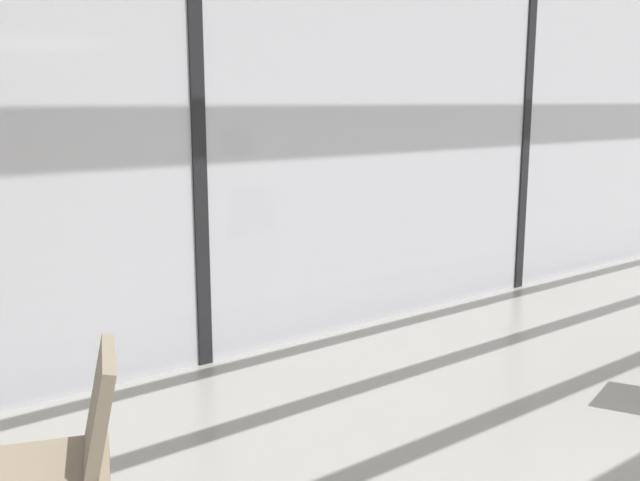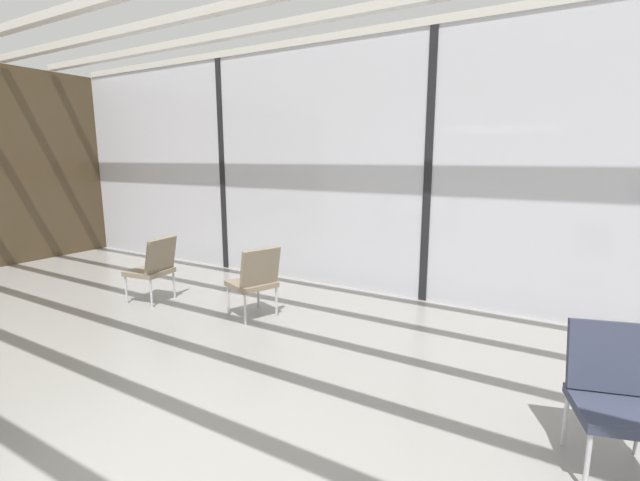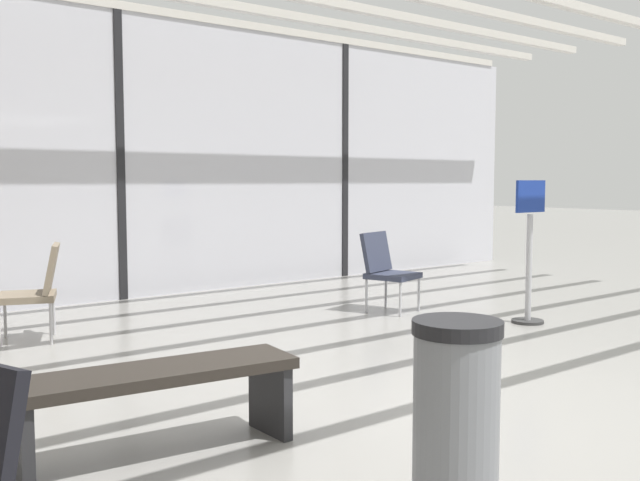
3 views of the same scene
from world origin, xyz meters
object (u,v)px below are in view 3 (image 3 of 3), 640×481
Objects in this scene: waiting_bench at (155,388)px; info_sign at (529,256)px; lounge_chair_3 at (386,267)px; lounge_chair_1 at (37,286)px; trash_bin at (456,421)px.

waiting_bench is 4.62m from info_sign.
info_sign is at bearing -80.11° from lounge_chair_3.
lounge_chair_1 is 0.60× the size of info_sign.
lounge_chair_3 is 0.60× the size of info_sign.
info_sign reaches higher than lounge_chair_3.
trash_bin is (0.69, -1.44, 0.07)m from waiting_bench.
lounge_chair_1 reaches higher than trash_bin.
lounge_chair_3 is (3.47, -0.86, 0.00)m from lounge_chair_1.
lounge_chair_3 is at bearing -141.96° from waiting_bench.
trash_bin is at bearing 122.27° from waiting_bench.
lounge_chair_1 is at bearing 94.09° from trash_bin.
info_sign reaches higher than waiting_bench.
waiting_bench is 1.79× the size of trash_bin.
waiting_bench is (-0.36, -3.19, -0.13)m from lounge_chair_1.
lounge_chair_3 is 4.90m from trash_bin.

